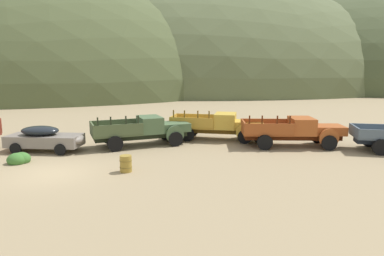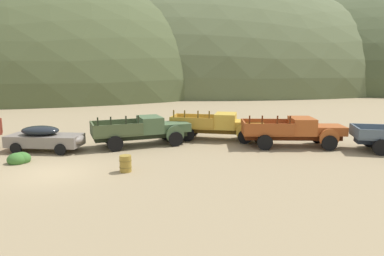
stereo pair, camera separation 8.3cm
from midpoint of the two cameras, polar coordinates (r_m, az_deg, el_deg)
The scene contains 11 objects.
ground_plane at distance 18.10m, azimuth -22.17°, elevation -7.04°, with size 300.00×300.00×0.00m, color #998460.
hill_distant at distance 79.10m, azimuth -27.69°, elevation 5.26°, with size 90.39×60.51×46.18m, color #4C5633.
hill_center at distance 92.72m, azimuth 1.98°, elevation 6.95°, with size 106.84×80.79×50.55m, color #56603D.
hill_far_left at distance 103.37m, azimuth 27.64°, elevation 6.14°, with size 98.00×72.00×44.97m, color #424C2D.
car_primer_gray at distance 22.77m, azimuth -22.86°, elevation -1.56°, with size 4.85×2.37×1.57m.
truck_weathered_green at distance 22.86m, azimuth -7.14°, elevation -0.31°, with size 6.66×4.01×2.16m.
truck_faded_yellow at distance 24.39m, azimuth 5.41°, elevation 0.38°, with size 6.75×3.50×2.16m.
truck_oxide_orange at distance 23.26m, azimuth 17.56°, elevation -0.52°, with size 6.60×2.80×2.16m.
oil_drum_by_truck at distance 17.29m, azimuth -10.86°, elevation -5.83°, with size 0.62×0.62×0.83m.
bush_between_trucks at distance 20.78m, azimuth -26.70°, elevation -4.64°, with size 1.15×1.09×0.73m.
bush_front_left at distance 29.07m, azimuth 21.62°, elevation -0.43°, with size 0.96×0.68×0.60m.
Camera 2 is at (6.11, -16.28, 5.11)m, focal length 32.09 mm.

